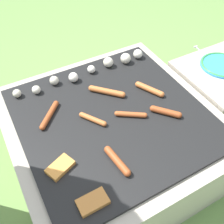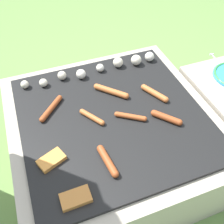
{
  "view_description": "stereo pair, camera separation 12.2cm",
  "coord_description": "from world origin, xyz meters",
  "views": [
    {
      "loc": [
        -0.41,
        -0.73,
        1.29
      ],
      "look_at": [
        0.0,
        0.0,
        0.4
      ],
      "focal_mm": 42.0,
      "sensor_mm": 36.0,
      "label": 1
    },
    {
      "loc": [
        -0.29,
        -0.78,
        1.29
      ],
      "look_at": [
        0.0,
        0.0,
        0.4
      ],
      "focal_mm": 42.0,
      "sensor_mm": 36.0,
      "label": 2
    }
  ],
  "objects": [
    {
      "name": "fork_utensil",
      "position": [
        0.72,
        0.16,
        0.38
      ],
      "size": [
        0.04,
        0.21,
        0.01
      ],
      "color": "silver",
      "rests_on": "side_ledge"
    },
    {
      "name": "sausage_back_center",
      "position": [
        -0.26,
        0.13,
        0.39
      ],
      "size": [
        0.13,
        0.14,
        0.03
      ],
      "color": "#93421E",
      "rests_on": "grill"
    },
    {
      "name": "bread_slice_left",
      "position": [
        -0.27,
        -0.34,
        0.39
      ],
      "size": [
        0.11,
        0.07,
        0.02
      ],
      "color": "#B27033",
      "rests_on": "grill"
    },
    {
      "name": "bread_slice_center",
      "position": [
        -0.32,
        -0.15,
        0.39
      ],
      "size": [
        0.12,
        0.1,
        0.02
      ],
      "color": "#D18438",
      "rests_on": "grill"
    },
    {
      "name": "grill",
      "position": [
        0.0,
        0.0,
        0.19
      ],
      "size": [
        0.97,
        0.97,
        0.38
      ],
      "color": "#A89E8C",
      "rests_on": "ground_plane"
    },
    {
      "name": "sausage_front_right",
      "position": [
        0.25,
        0.05,
        0.39
      ],
      "size": [
        0.09,
        0.15,
        0.03
      ],
      "color": "#B7602D",
      "rests_on": "grill"
    },
    {
      "name": "sausage_mid_right",
      "position": [
        0.07,
        -0.05,
        0.39
      ],
      "size": [
        0.13,
        0.1,
        0.02
      ],
      "color": "#A34C23",
      "rests_on": "grill"
    },
    {
      "name": "sausage_front_center",
      "position": [
        -0.11,
        -0.24,
        0.39
      ],
      "size": [
        0.04,
        0.16,
        0.03
      ],
      "color": "#93421E",
      "rests_on": "grill"
    },
    {
      "name": "mushroom_row",
      "position": [
        0.07,
        0.33,
        0.4
      ],
      "size": [
        0.76,
        0.08,
        0.06
      ],
      "color": "beige",
      "rests_on": "grill"
    },
    {
      "name": "sausage_front_left",
      "position": [
        -0.1,
        0.01,
        0.39
      ],
      "size": [
        0.09,
        0.13,
        0.02
      ],
      "color": "#B7602D",
      "rests_on": "grill"
    },
    {
      "name": "sausage_mid_left",
      "position": [
        0.22,
        -0.12,
        0.39
      ],
      "size": [
        0.11,
        0.12,
        0.03
      ],
      "color": "#93421E",
      "rests_on": "grill"
    },
    {
      "name": "ground_plane",
      "position": [
        0.0,
        0.0,
        0.0
      ],
      "size": [
        14.0,
        14.0,
        0.0
      ],
      "primitive_type": "plane",
      "color": "#608442"
    },
    {
      "name": "sausage_back_right",
      "position": [
        0.05,
        0.14,
        0.39
      ],
      "size": [
        0.15,
        0.15,
        0.03
      ],
      "color": "#B7602D",
      "rests_on": "grill"
    }
  ]
}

